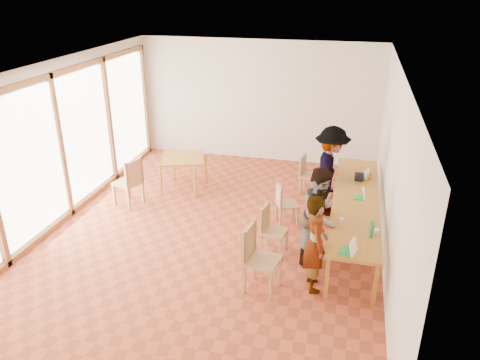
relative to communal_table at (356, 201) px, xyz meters
name	(u,v)px	position (x,y,z in m)	size (l,w,h in m)	color
ground	(213,232)	(-2.50, -0.49, -0.70)	(8.00, 8.00, 0.00)	#AD4729
wall_back	(259,101)	(-2.50, 3.51, 0.80)	(6.00, 0.10, 3.00)	beige
wall_front	(89,300)	(-2.50, -4.49, 0.80)	(6.00, 0.10, 3.00)	beige
wall_right	(393,173)	(0.50, -0.49, 0.80)	(0.10, 8.00, 3.00)	beige
window_wall	(59,143)	(-5.46, -0.49, 0.80)	(0.10, 8.00, 3.00)	white
ceiling	(209,67)	(-2.50, -0.49, 2.32)	(6.00, 8.00, 0.04)	white
communal_table	(356,201)	(0.00, 0.00, 0.00)	(0.80, 4.00, 0.75)	#B27627
side_table	(183,161)	(-3.70, 1.23, -0.03)	(0.90, 0.90, 0.75)	#B27627
chair_near	(256,251)	(-1.40, -1.92, -0.07)	(0.56, 0.56, 0.55)	tan
chair_mid	(269,224)	(-1.39, -0.86, -0.18)	(0.46, 0.46, 0.45)	tan
chair_far	(283,199)	(-1.32, 0.18, -0.19)	(0.51, 0.51, 0.44)	tan
chair_empty	(306,170)	(-1.06, 1.73, -0.19)	(0.45, 0.45, 0.45)	tan
chair_spare	(131,177)	(-4.43, 0.19, -0.08)	(0.61, 0.61, 0.54)	tan
person_near	(315,243)	(-0.55, -1.70, 0.06)	(0.56, 0.37, 1.54)	gray
person_mid	(320,216)	(-0.55, -0.93, 0.12)	(0.80, 0.62, 1.65)	gray
person_far	(330,171)	(-0.51, 0.83, 0.19)	(1.15, 0.66, 1.79)	gray
laptop_near	(350,249)	(-0.06, -1.81, 0.10)	(0.27, 0.29, 0.21)	green
laptop_mid	(361,196)	(0.08, 0.06, 0.10)	(0.20, 0.23, 0.18)	green
laptop_far	(365,176)	(0.15, 0.99, 0.10)	(0.26, 0.27, 0.19)	green
yellow_mug	(369,177)	(0.22, 0.97, 0.10)	(0.13, 0.13, 0.10)	#BF7D2A
green_bottle	(372,229)	(0.24, -1.29, 0.19)	(0.07, 0.07, 0.28)	#26824D
clear_glass	(341,221)	(-0.22, -0.96, 0.09)	(0.07, 0.07, 0.09)	silver
condiment_cup	(377,231)	(0.33, -1.14, 0.08)	(0.08, 0.08, 0.06)	white
pink_phone	(361,166)	(0.07, 1.60, 0.05)	(0.05, 0.10, 0.01)	#D0486F
black_pouch	(359,177)	(0.03, 0.91, 0.09)	(0.16, 0.26, 0.09)	black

